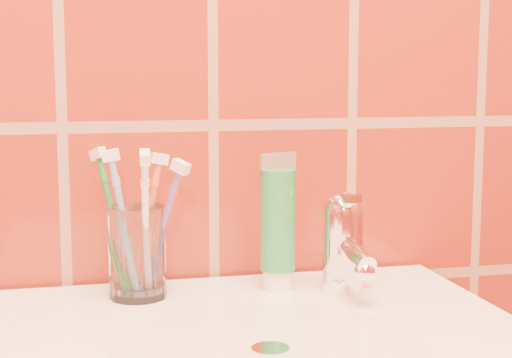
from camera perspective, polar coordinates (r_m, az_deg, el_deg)
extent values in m
cylinder|color=silver|center=(0.74, 1.06, -12.45)|extent=(0.30, 0.30, 0.00)
cylinder|color=white|center=(0.74, 1.06, -12.30)|extent=(0.04, 0.04, 0.00)
cylinder|color=white|center=(0.91, -8.61, -5.29)|extent=(0.07, 0.07, 0.11)
cylinder|color=white|center=(0.94, 1.59, -7.30)|extent=(0.03, 0.03, 0.02)
cylinder|color=#1D7A35|center=(0.93, 1.60, -3.00)|extent=(0.04, 0.04, 0.12)
cube|color=beige|center=(0.92, 1.62, 1.30)|extent=(0.05, 0.01, 0.02)
cylinder|color=white|center=(0.93, 6.32, -5.26)|extent=(0.05, 0.05, 0.09)
sphere|color=white|center=(0.92, 6.36, -2.40)|extent=(0.05, 0.05, 0.05)
cylinder|color=white|center=(0.90, 7.14, -5.33)|extent=(0.02, 0.09, 0.03)
cube|color=white|center=(0.91, 6.63, -1.41)|extent=(0.02, 0.06, 0.01)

